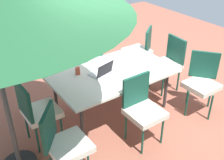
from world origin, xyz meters
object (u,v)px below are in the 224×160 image
object	(u,v)px
chair_south	(88,64)
chair_west	(169,61)
dining_table	(112,74)
chair_east	(37,110)
chair_north	(142,107)
cup	(78,71)
chair_northwest	(202,80)
chair_southwest	(140,49)
laptop	(102,72)
chair_northeast	(63,141)

from	to	relation	value
chair_south	chair_west	size ratio (longest dim) A/B	1.00
dining_table	chair_east	world-z (taller)	chair_east
chair_north	cup	size ratio (longest dim) A/B	8.66
chair_northwest	chair_west	xyz separation A→B (m)	(-0.04, -0.78, 0.00)
chair_southwest	laptop	bearing A→B (deg)	-10.26
chair_northeast	cup	xyz separation A→B (m)	(-0.75, -0.99, 0.24)
chair_northeast	chair_southwest	distance (m)	2.82
chair_north	chair_south	distance (m)	1.52
chair_east	laptop	size ratio (longest dim) A/B	2.65
chair_north	cup	bearing A→B (deg)	112.26
chair_north	chair_southwest	bearing A→B (deg)	50.41
chair_southwest	laptop	world-z (taller)	chair_southwest
chair_southwest	chair_west	size ratio (longest dim) A/B	1.00
dining_table	chair_west	size ratio (longest dim) A/B	1.91
chair_south	chair_west	distance (m)	1.44
dining_table	chair_east	size ratio (longest dim) A/B	1.91
chair_west	dining_table	bearing A→B (deg)	-84.66
dining_table	chair_south	world-z (taller)	chair_south
chair_southwest	chair_north	bearing A→B (deg)	12.89
chair_east	chair_southwest	xyz separation A→B (m)	(-2.42, -0.73, 0.00)
laptop	chair_northeast	bearing A→B (deg)	22.75
chair_west	chair_southwest	bearing A→B (deg)	-169.97
laptop	chair_southwest	bearing A→B (deg)	-166.21
dining_table	chair_west	world-z (taller)	chair_west
chair_southwest	chair_north	size ratio (longest dim) A/B	1.00
chair_north	chair_east	bearing A→B (deg)	147.03
chair_northeast	chair_northwest	distance (m)	2.42
laptop	cup	size ratio (longest dim) A/B	3.27
chair_northeast	chair_east	bearing A→B (deg)	40.34
dining_table	chair_south	xyz separation A→B (m)	(-0.00, -0.74, -0.14)
dining_table	chair_northeast	xyz separation A→B (m)	(1.22, 0.76, -0.14)
laptop	chair_west	bearing A→B (deg)	166.09
chair_east	chair_west	distance (m)	2.48
chair_east	laptop	world-z (taller)	chair_east
cup	dining_table	bearing A→B (deg)	153.67
chair_west	cup	world-z (taller)	chair_west
chair_south	laptop	distance (m)	0.78
dining_table	laptop	bearing A→B (deg)	-4.35
chair_south	chair_north	bearing A→B (deg)	93.02
chair_southwest	chair_north	distance (m)	1.93
chair_northwest	chair_south	world-z (taller)	same
chair_south	chair_northeast	bearing A→B (deg)	55.70
chair_southwest	chair_south	world-z (taller)	same
chair_northeast	chair_north	world-z (taller)	same
chair_southwest	dining_table	bearing A→B (deg)	-6.41
chair_southwest	laptop	xyz separation A→B (m)	(1.35, 0.71, 0.23)
dining_table	chair_northwest	world-z (taller)	chair_northwest
chair_south	laptop	xyz separation A→B (m)	(0.18, 0.73, 0.23)
chair_south	cup	size ratio (longest dim) A/B	8.66
chair_northwest	chair_south	bearing A→B (deg)	179.29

